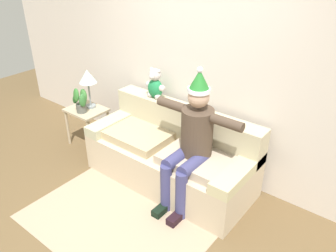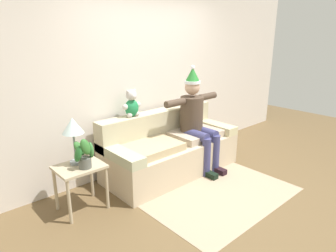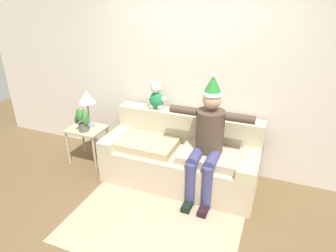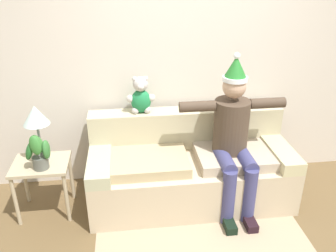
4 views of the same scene
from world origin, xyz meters
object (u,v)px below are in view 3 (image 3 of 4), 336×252
table_lamp (87,99)px  potted_plant (82,121)px  person_seated (208,137)px  side_table (87,134)px  teddy_bear (156,97)px  couch (181,157)px

table_lamp → potted_plant: table_lamp is taller
person_seated → potted_plant: bearing=-179.8°
person_seated → side_table: (-1.83, 0.09, -0.33)m
teddy_bear → side_table: (-0.98, -0.33, -0.59)m
side_table → potted_plant: size_ratio=1.50×
table_lamp → potted_plant: (0.02, -0.18, -0.26)m
table_lamp → person_seated: bearing=-5.5°
couch → table_lamp: size_ratio=3.70×
couch → teddy_bear: teddy_bear is taller
couch → person_seated: 0.61m
couch → side_table: bearing=-177.0°
teddy_bear → table_lamp: bearing=-165.8°
teddy_bear → potted_plant: 1.10m
side_table → person_seated: bearing=-2.8°
person_seated → teddy_bear: 0.98m
teddy_bear → table_lamp: 1.01m
couch → side_table: 1.45m
teddy_bear → potted_plant: bearing=-155.9°
couch → side_table: couch is taller
table_lamp → teddy_bear: bearing=14.2°
couch → teddy_bear: 0.88m
teddy_bear → table_lamp: teddy_bear is taller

